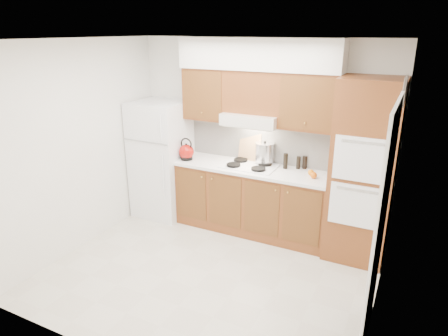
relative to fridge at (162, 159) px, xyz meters
name	(u,v)px	position (x,y,z in m)	size (l,w,h in m)	color
floor	(209,272)	(1.41, -1.14, -0.86)	(3.60, 3.60, 0.00)	beige
ceiling	(206,39)	(1.41, -1.14, 1.74)	(3.60, 3.60, 0.00)	white
wall_back	(260,136)	(1.41, 0.36, 0.44)	(3.60, 0.02, 2.60)	white
wall_left	(82,147)	(-0.40, -1.14, 0.44)	(0.02, 3.00, 2.60)	white
wall_right	(388,198)	(3.21, -1.14, 0.44)	(0.02, 3.00, 2.60)	white
fridge	(162,159)	(0.00, 0.00, 0.00)	(0.75, 0.72, 1.72)	white
base_cabinets	(252,200)	(1.43, 0.06, -0.41)	(2.11, 0.60, 0.90)	brown
countertop	(252,168)	(1.43, 0.05, 0.06)	(2.13, 0.62, 0.04)	white
backsplash	(261,142)	(1.43, 0.34, 0.36)	(2.11, 0.03, 0.56)	white
oven_cabinet	(363,172)	(2.85, 0.03, 0.24)	(0.70, 0.65, 2.20)	brown
upper_cab_left	(208,94)	(0.69, 0.19, 0.99)	(0.63, 0.33, 0.70)	brown
upper_cab_right	(310,102)	(2.12, 0.19, 0.99)	(0.73, 0.33, 0.70)	brown
range_hood	(252,119)	(1.38, 0.13, 0.71)	(0.75, 0.45, 0.15)	silver
upper_cab_over_hood	(255,92)	(1.38, 0.19, 1.06)	(0.75, 0.33, 0.55)	brown
soffit	(259,54)	(1.43, 0.18, 1.54)	(2.13, 0.36, 0.40)	silver
cooktop	(249,166)	(1.38, 0.07, 0.09)	(0.74, 0.50, 0.01)	white
doorway	(379,240)	(3.19, -1.49, 0.19)	(0.02, 0.90, 2.10)	black
wall_clock	(405,91)	(3.19, -0.59, 1.29)	(0.30, 0.30, 0.02)	#3F3833
kettle	(186,152)	(0.47, -0.07, 0.20)	(0.21, 0.21, 0.21)	#9B110B
cutting_board	(250,147)	(1.28, 0.31, 0.28)	(0.32, 0.02, 0.43)	tan
stock_pot	(264,153)	(1.53, 0.24, 0.24)	(0.25, 0.25, 0.26)	silver
condiment_a	(285,161)	(1.85, 0.19, 0.18)	(0.06, 0.06, 0.21)	black
condiment_b	(298,163)	(2.00, 0.26, 0.16)	(0.05, 0.05, 0.17)	black
condiment_c	(305,162)	(2.07, 0.31, 0.16)	(0.06, 0.06, 0.17)	black
orange_near	(314,175)	(2.28, -0.01, 0.12)	(0.08, 0.08, 0.08)	#D8670B
orange_far	(311,172)	(2.22, 0.09, 0.12)	(0.08, 0.08, 0.08)	orange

